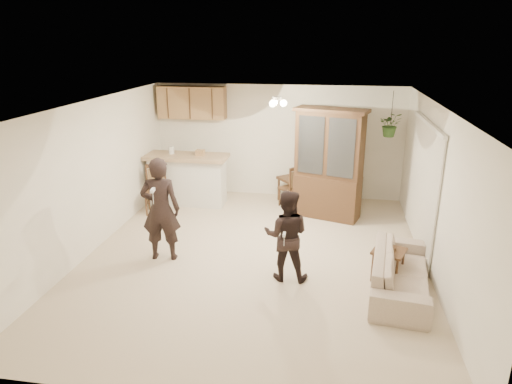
# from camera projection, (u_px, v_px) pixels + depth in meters

# --- Properties ---
(floor) EXTENTS (6.50, 6.50, 0.00)m
(floor) POSITION_uv_depth(u_px,v_px,m) (254.00, 257.00, 7.57)
(floor) COLOR beige
(floor) RESTS_ON ground
(ceiling) EXTENTS (5.50, 6.50, 0.02)m
(ceiling) POSITION_uv_depth(u_px,v_px,m) (254.00, 105.00, 6.77)
(ceiling) COLOR silver
(ceiling) RESTS_ON wall_back
(wall_back) EXTENTS (5.50, 0.02, 2.50)m
(wall_back) POSITION_uv_depth(u_px,v_px,m) (278.00, 142.00, 10.21)
(wall_back) COLOR white
(wall_back) RESTS_ON ground
(wall_front) EXTENTS (5.50, 0.02, 2.50)m
(wall_front) POSITION_uv_depth(u_px,v_px,m) (196.00, 293.00, 4.13)
(wall_front) COLOR white
(wall_front) RESTS_ON ground
(wall_left) EXTENTS (0.02, 6.50, 2.50)m
(wall_left) POSITION_uv_depth(u_px,v_px,m) (91.00, 177.00, 7.59)
(wall_left) COLOR white
(wall_left) RESTS_ON ground
(wall_right) EXTENTS (0.02, 6.50, 2.50)m
(wall_right) POSITION_uv_depth(u_px,v_px,m) (437.00, 194.00, 6.76)
(wall_right) COLOR white
(wall_right) RESTS_ON ground
(breakfast_bar) EXTENTS (1.60, 0.55, 1.00)m
(breakfast_bar) POSITION_uv_depth(u_px,v_px,m) (188.00, 181.00, 9.89)
(breakfast_bar) COLOR silver
(breakfast_bar) RESTS_ON floor
(bar_top) EXTENTS (1.75, 0.70, 0.08)m
(bar_top) POSITION_uv_depth(u_px,v_px,m) (187.00, 157.00, 9.71)
(bar_top) COLOR tan
(bar_top) RESTS_ON breakfast_bar
(upper_cabinets) EXTENTS (1.50, 0.34, 0.70)m
(upper_cabinets) POSITION_uv_depth(u_px,v_px,m) (192.00, 102.00, 10.06)
(upper_cabinets) COLOR brown
(upper_cabinets) RESTS_ON wall_back
(vertical_blinds) EXTENTS (0.06, 2.30, 2.10)m
(vertical_blinds) POSITION_uv_depth(u_px,v_px,m) (422.00, 186.00, 7.65)
(vertical_blinds) COLOR beige
(vertical_blinds) RESTS_ON wall_right
(ceiling_fixture) EXTENTS (0.36, 0.36, 0.20)m
(ceiling_fixture) POSITION_uv_depth(u_px,v_px,m) (277.00, 102.00, 7.90)
(ceiling_fixture) COLOR #FAE2BB
(ceiling_fixture) RESTS_ON ceiling
(hanging_plant) EXTENTS (0.43, 0.37, 0.48)m
(hanging_plant) POSITION_uv_depth(u_px,v_px,m) (391.00, 125.00, 8.88)
(hanging_plant) COLOR #285A24
(hanging_plant) RESTS_ON ceiling
(plant_cord) EXTENTS (0.01, 0.01, 0.65)m
(plant_cord) POSITION_uv_depth(u_px,v_px,m) (392.00, 108.00, 8.77)
(plant_cord) COLOR black
(plant_cord) RESTS_ON ceiling
(sofa) EXTENTS (0.98, 1.95, 0.73)m
(sofa) POSITION_uv_depth(u_px,v_px,m) (401.00, 267.00, 6.47)
(sofa) COLOR beige
(sofa) RESTS_ON floor
(adult) EXTENTS (0.71, 0.52, 1.80)m
(adult) POSITION_uv_depth(u_px,v_px,m) (160.00, 207.00, 7.26)
(adult) COLOR black
(adult) RESTS_ON floor
(child) EXTENTS (0.66, 0.52, 1.35)m
(child) POSITION_uv_depth(u_px,v_px,m) (286.00, 237.00, 6.70)
(child) COLOR black
(child) RESTS_ON floor
(china_hutch) EXTENTS (1.49, 0.93, 2.19)m
(china_hutch) POSITION_uv_depth(u_px,v_px,m) (329.00, 165.00, 8.97)
(china_hutch) COLOR #392214
(china_hutch) RESTS_ON floor
(side_table) EXTENTS (0.57, 0.57, 0.54)m
(side_table) POSITION_uv_depth(u_px,v_px,m) (388.00, 264.00, 6.79)
(side_table) COLOR #392214
(side_table) RESTS_ON floor
(chair_bar) EXTENTS (0.53, 0.53, 0.99)m
(chair_bar) POSITION_uv_depth(u_px,v_px,m) (156.00, 200.00, 9.42)
(chair_bar) COLOR #392214
(chair_bar) RESTS_ON floor
(chair_hutch_left) EXTENTS (0.74, 0.74, 1.19)m
(chair_hutch_left) POSITION_uv_depth(u_px,v_px,m) (292.00, 187.00, 10.06)
(chair_hutch_left) COLOR #392214
(chair_hutch_left) RESTS_ON floor
(chair_hutch_right) EXTENTS (0.58, 0.58, 0.92)m
(chair_hutch_right) POSITION_uv_depth(u_px,v_px,m) (291.00, 195.00, 9.76)
(chair_hutch_right) COLOR #392214
(chair_hutch_right) RESTS_ON floor
(controller_adult) EXTENTS (0.07, 0.15, 0.05)m
(controller_adult) POSITION_uv_depth(u_px,v_px,m) (153.00, 190.00, 6.75)
(controller_adult) COLOR silver
(controller_adult) RESTS_ON adult
(controller_child) EXTENTS (0.04, 0.12, 0.04)m
(controller_child) POSITION_uv_depth(u_px,v_px,m) (284.00, 234.00, 6.34)
(controller_child) COLOR silver
(controller_child) RESTS_ON child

